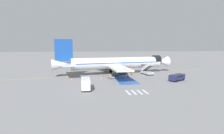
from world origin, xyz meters
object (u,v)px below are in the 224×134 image
(service_van_1, at_px, (86,83))
(traffic_cone_2, at_px, (110,75))
(traffic_cone_1, at_px, (101,78))
(ground_crew_1, at_px, (128,74))
(baggage_cart, at_px, (112,77))
(ground_crew_2, at_px, (113,73))
(airliner, at_px, (116,63))
(ground_crew_0, at_px, (132,72))
(fuel_tanker, at_px, (93,63))
(service_van_0, at_px, (177,77))
(ground_crew_3, at_px, (116,74))
(boarding_stairs_forward, at_px, (147,72))
(traffic_cone_0, at_px, (72,79))

(service_van_1, distance_m, traffic_cone_2, 18.98)
(service_van_1, bearing_deg, traffic_cone_1, -110.74)
(ground_crew_1, bearing_deg, baggage_cart, -174.29)
(ground_crew_2, bearing_deg, ground_crew_1, 109.95)
(airliner, distance_m, ground_crew_0, 6.10)
(fuel_tanker, bearing_deg, service_van_1, 171.65)
(service_van_0, distance_m, ground_crew_3, 17.33)
(fuel_tanker, height_order, ground_crew_0, fuel_tanker)
(traffic_cone_2, bearing_deg, service_van_1, -113.93)
(boarding_stairs_forward, bearing_deg, traffic_cone_2, 171.64)
(fuel_tanker, bearing_deg, traffic_cone_2, -175.55)
(service_van_1, height_order, baggage_cart, service_van_1)
(service_van_1, relative_size, traffic_cone_0, 8.11)
(ground_crew_3, bearing_deg, traffic_cone_0, -161.48)
(ground_crew_2, bearing_deg, traffic_cone_2, -81.86)
(fuel_tanker, distance_m, service_van_1, 45.87)
(baggage_cart, height_order, ground_crew_2, ground_crew_2)
(service_van_1, relative_size, traffic_cone_2, 7.31)
(service_van_1, relative_size, ground_crew_2, 2.93)
(fuel_tanker, height_order, traffic_cone_2, fuel_tanker)
(service_van_1, xyz_separation_m, baggage_cart, (7.39, 12.64, -1.17))
(service_van_1, distance_m, ground_crew_3, 17.56)
(service_van_1, relative_size, ground_crew_1, 2.64)
(ground_crew_1, bearing_deg, fuel_tanker, 96.72)
(ground_crew_1, height_order, ground_crew_2, ground_crew_1)
(baggage_cart, xyz_separation_m, ground_crew_2, (1.08, 3.92, 0.71))
(fuel_tanker, bearing_deg, ground_crew_2, -174.28)
(fuel_tanker, xyz_separation_m, traffic_cone_2, (4.25, -28.42, -1.33))
(service_van_1, bearing_deg, traffic_cone_0, -73.05)
(airliner, distance_m, ground_crew_3, 6.18)
(airliner, bearing_deg, fuel_tanker, -176.32)
(fuel_tanker, relative_size, service_van_0, 1.91)
(baggage_cart, bearing_deg, ground_crew_2, -129.01)
(ground_crew_2, relative_size, traffic_cone_2, 2.49)
(ground_crew_0, xyz_separation_m, traffic_cone_2, (-6.88, -0.07, -0.67))
(traffic_cone_0, bearing_deg, ground_crew_2, 22.49)
(baggage_cart, height_order, ground_crew_0, ground_crew_0)
(service_van_1, bearing_deg, fuel_tanker, -95.36)
(traffic_cone_1, bearing_deg, ground_crew_1, 12.03)
(traffic_cone_2, bearing_deg, ground_crew_2, -44.38)
(ground_crew_0, relative_size, traffic_cone_1, 3.19)
(ground_crew_0, bearing_deg, boarding_stairs_forward, -162.87)
(fuel_tanker, xyz_separation_m, service_van_0, (20.65, -39.38, -0.60))
(ground_crew_2, xyz_separation_m, traffic_cone_1, (-4.08, -4.29, -0.69))
(airliner, bearing_deg, ground_crew_2, -32.91)
(airliner, distance_m, service_van_0, 20.09)
(ground_crew_2, distance_m, traffic_cone_1, 5.96)
(boarding_stairs_forward, xyz_separation_m, service_van_0, (4.18, -11.53, 0.08))
(ground_crew_1, bearing_deg, service_van_1, -140.92)
(airliner, xyz_separation_m, ground_crew_3, (-0.97, -5.46, -2.74))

